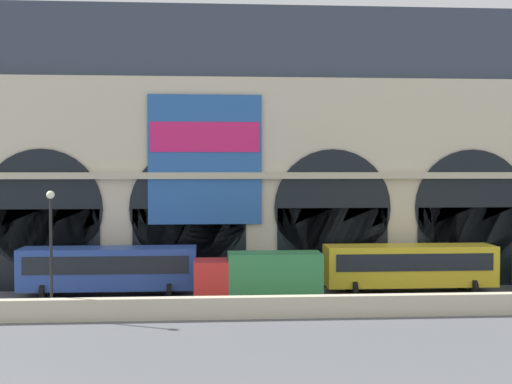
{
  "coord_description": "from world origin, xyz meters",
  "views": [
    {
      "loc": [
        -3.63,
        -40.88,
        8.17
      ],
      "look_at": [
        -0.37,
        5.0,
        6.5
      ],
      "focal_mm": 48.04,
      "sensor_mm": 36.0,
      "label": 1
    }
  ],
  "objects_px": {
    "bus_mideast": "(409,265)",
    "street_lamp_quayside": "(51,237)",
    "bus_midwest": "(109,268)",
    "box_truck_center": "(260,277)"
  },
  "relations": [
    {
      "from": "bus_mideast",
      "to": "bus_midwest",
      "type": "bearing_deg",
      "value": 179.64
    },
    {
      "from": "box_truck_center",
      "to": "street_lamp_quayside",
      "type": "height_order",
      "value": "street_lamp_quayside"
    },
    {
      "from": "box_truck_center",
      "to": "bus_mideast",
      "type": "relative_size",
      "value": 0.68
    },
    {
      "from": "bus_midwest",
      "to": "box_truck_center",
      "type": "relative_size",
      "value": 1.47
    },
    {
      "from": "bus_mideast",
      "to": "street_lamp_quayside",
      "type": "height_order",
      "value": "street_lamp_quayside"
    },
    {
      "from": "bus_midwest",
      "to": "box_truck_center",
      "type": "distance_m",
      "value": 9.91
    },
    {
      "from": "bus_mideast",
      "to": "street_lamp_quayside",
      "type": "xyz_separation_m",
      "value": [
        -21.52,
        -5.92,
        2.63
      ]
    },
    {
      "from": "bus_midwest",
      "to": "street_lamp_quayside",
      "type": "height_order",
      "value": "street_lamp_quayside"
    },
    {
      "from": "bus_midwest",
      "to": "bus_mideast",
      "type": "xyz_separation_m",
      "value": [
        19.32,
        -0.12,
        0.0
      ]
    },
    {
      "from": "bus_midwest",
      "to": "bus_mideast",
      "type": "height_order",
      "value": "same"
    }
  ]
}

